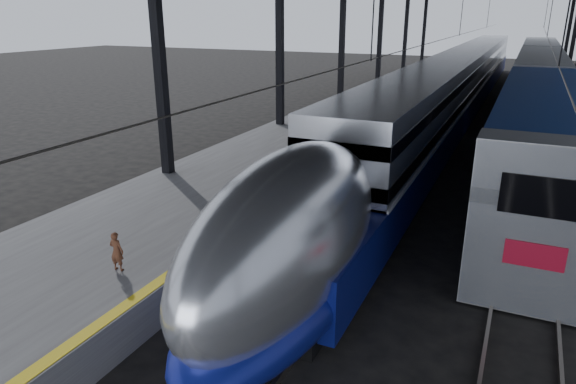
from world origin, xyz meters
The scene contains 7 objects.
ground centered at (0.00, 0.00, 0.00)m, with size 160.00×160.00×0.00m, color black.
platform centered at (-3.50, 20.00, 0.50)m, with size 6.00×80.00×1.00m, color #4C4C4F.
yellow_strip centered at (-0.70, 20.00, 1.00)m, with size 0.30×80.00×0.01m, color gold.
rails centered at (4.50, 20.00, 0.08)m, with size 6.52×80.00×0.16m.
tgv_train centered at (2.00, 26.71, 1.98)m, with size 2.95×65.20×4.23m.
second_train centered at (7.00, 28.82, 2.13)m, with size 3.05×56.05×4.20m.
child centered at (-1.95, -2.00, 1.49)m, with size 0.36×0.23×0.98m, color #512C1B.
Camera 1 is at (6.32, -10.26, 6.81)m, focal length 32.00 mm.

